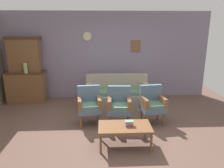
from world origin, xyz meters
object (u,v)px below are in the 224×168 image
Objects in this scene: side_cabinet at (27,87)px; book_stack_on_table at (129,123)px; floral_couch at (117,96)px; coffee_table at (125,128)px; armchair_row_middle at (119,104)px; armchair_near_couch_end at (89,104)px; armchair_near_cabinet at (152,103)px; vase_on_cabinet at (25,68)px.

book_stack_on_table is at bearing -43.79° from side_cabinet.
floral_couch is 2.10m from coffee_table.
armchair_row_middle is 0.90× the size of coffee_table.
side_cabinet is 2.58m from armchair_near_couch_end.
floral_couch is at bearing 87.80° from armchair_row_middle.
side_cabinet reaches higher than book_stack_on_table.
armchair_near_cabinet is at bearing 52.70° from coffee_table.
vase_on_cabinet reaches higher than armchair_near_couch_end.
coffee_table is at bearing -43.39° from vase_on_cabinet.
armchair_near_cabinet is at bearing -0.79° from armchair_near_couch_end.
vase_on_cabinet is 3.74m from armchair_near_cabinet.
side_cabinet is 0.64m from vase_on_cabinet.
vase_on_cabinet is at bearing 171.67° from floral_couch.
side_cabinet is 1.28× the size of armchair_row_middle.
floral_couch is 1.17m from armchair_row_middle.
vase_on_cabinet is at bearing 149.34° from armchair_row_middle.
armchair_row_middle reaches higher than book_stack_on_table.
floral_couch is 2.00× the size of armchair_near_cabinet.
floral_couch is 1.34m from armchair_near_cabinet.
side_cabinet is at bearing 147.23° from armchair_row_middle.
armchair_row_middle and armchair_near_cabinet have the same top height.
armchair_near_couch_end is at bearing -124.41° from floral_couch.
vase_on_cabinet reaches higher than coffee_table.
side_cabinet is at bearing 113.89° from vase_on_cabinet.
floral_couch reaches higher than coffee_table.
armchair_row_middle is 5.52× the size of book_stack_on_table.
vase_on_cabinet is 0.33× the size of armchair_near_cabinet.
armchair_near_couch_end is 5.52× the size of book_stack_on_table.
armchair_near_couch_end is 1.00× the size of armchair_row_middle.
armchair_row_middle is at bearing -30.66° from vase_on_cabinet.
side_cabinet is 3.85m from armchair_near_cabinet.
armchair_near_cabinet is at bearing -25.80° from side_cabinet.
side_cabinet is 3.19m from armchair_row_middle.
armchair_near_cabinet is 1.26m from coffee_table.
vase_on_cabinet reaches higher than side_cabinet.
floral_couch is 2.10m from book_stack_on_table.
vase_on_cabinet is 0.30× the size of coffee_table.
armchair_near_couch_end and armchair_near_cabinet have the same top height.
floral_couch is at bearing -11.86° from side_cabinet.
armchair_row_middle is at bearing -5.86° from armchair_near_couch_end.
armchair_row_middle is at bearing 91.68° from coffee_table.
vase_on_cabinet reaches higher than armchair_near_cabinet.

